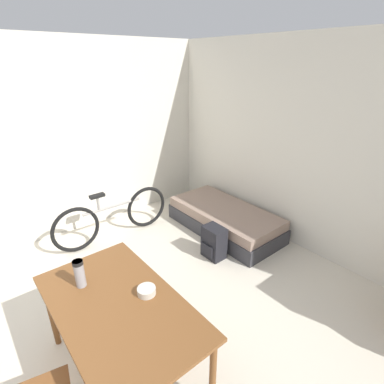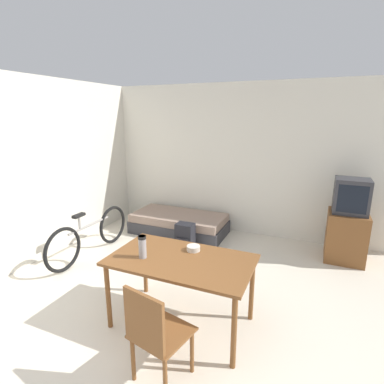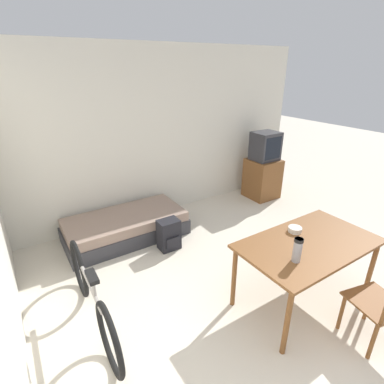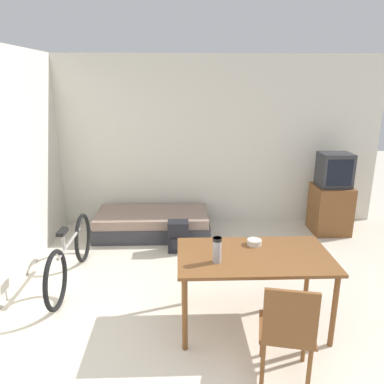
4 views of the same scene
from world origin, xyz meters
name	(u,v)px [view 1 (image 1 of 4)]	position (x,y,z in m)	size (l,w,h in m)	color
wall_back	(306,150)	(0.00, 3.70, 1.35)	(5.64, 0.06, 2.70)	silver
wall_left	(90,138)	(-2.35, 1.83, 1.35)	(0.06, 4.67, 2.70)	silver
daybed	(225,219)	(-0.84, 3.17, 0.18)	(1.74, 0.84, 0.36)	#333338
dining_table	(119,312)	(0.28, 0.90, 0.67)	(1.44, 0.82, 0.75)	brown
bicycle	(113,217)	(-1.71, 1.78, 0.33)	(0.08, 1.73, 0.74)	black
thermos_flask	(79,272)	(-0.09, 0.77, 0.88)	(0.08, 0.08, 0.24)	#99999E
mate_bowl	(147,291)	(0.32, 1.12, 0.77)	(0.14, 0.14, 0.05)	beige
backpack	(214,242)	(-0.44, 2.56, 0.22)	(0.29, 0.24, 0.44)	black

